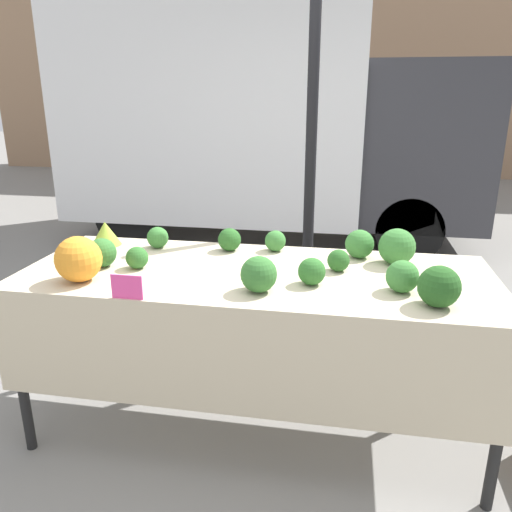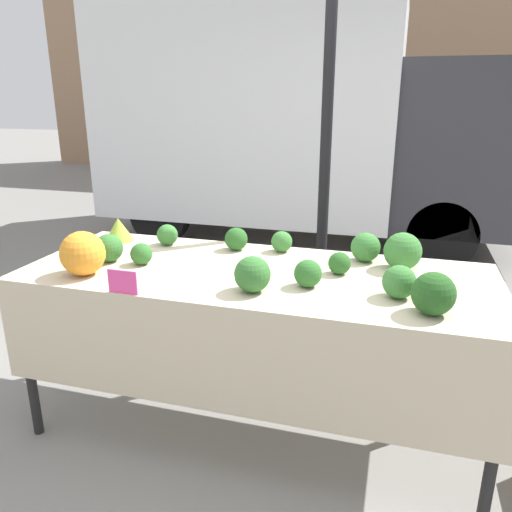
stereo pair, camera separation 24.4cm
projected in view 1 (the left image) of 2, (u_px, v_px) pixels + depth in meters
name	position (u px, v px, depth m)	size (l,w,h in m)	color
ground_plane	(256.00, 424.00, 2.75)	(40.00, 40.00, 0.00)	gray
building_facade	(335.00, 22.00, 10.54)	(16.00, 0.60, 6.34)	#9E7A5B
tent_pole	(310.00, 185.00, 3.18)	(0.07, 0.07, 2.36)	black
parked_truck	(259.00, 120.00, 6.02)	(4.77, 1.97, 2.74)	white
market_table	(253.00, 296.00, 2.43)	(2.32, 0.91, 0.89)	beige
orange_cauliflower	(78.00, 259.00, 2.31)	(0.22, 0.22, 0.22)	orange
romanesco_head	(106.00, 233.00, 2.88)	(0.17, 0.17, 0.14)	#93B238
broccoli_head_0	(360.00, 244.00, 2.65)	(0.15, 0.15, 0.15)	#387533
broccoli_head_1	(137.00, 258.00, 2.50)	(0.11, 0.11, 0.11)	#2D6628
broccoli_head_2	(439.00, 287.00, 2.04)	(0.17, 0.17, 0.17)	#23511E
broccoli_head_3	(229.00, 240.00, 2.78)	(0.13, 0.13, 0.13)	#285B23
broccoli_head_4	(102.00, 253.00, 2.52)	(0.15, 0.15, 0.15)	#336B2D
broccoli_head_5	(312.00, 271.00, 2.28)	(0.13, 0.13, 0.13)	#2D6628
broccoli_head_6	(259.00, 274.00, 2.19)	(0.16, 0.16, 0.16)	#336B2D
broccoli_head_7	(402.00, 277.00, 2.19)	(0.14, 0.14, 0.14)	#387533
broccoli_head_8	(158.00, 237.00, 2.83)	(0.12, 0.12, 0.12)	#387533
broccoli_head_9	(338.00, 260.00, 2.46)	(0.11, 0.11, 0.11)	#285B23
broccoli_head_10	(397.00, 247.00, 2.55)	(0.19, 0.19, 0.19)	#387533
broccoli_head_11	(275.00, 241.00, 2.77)	(0.12, 0.12, 0.12)	#387533
price_sign	(127.00, 287.00, 2.12)	(0.14, 0.01, 0.11)	#EF4793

